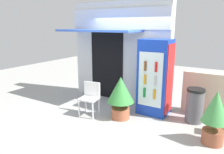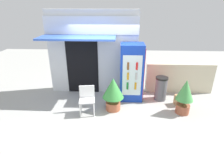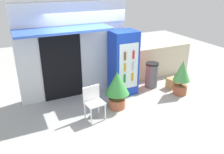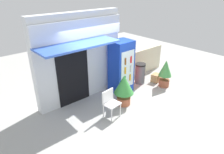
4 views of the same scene
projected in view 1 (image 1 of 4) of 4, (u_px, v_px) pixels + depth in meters
name	position (u px, v px, depth m)	size (l,w,h in m)	color
ground	(110.00, 116.00, 5.52)	(16.00, 16.00, 0.00)	#A3A39E
storefront_building	(119.00, 50.00, 6.53)	(3.19, 1.25, 2.97)	silver
drink_cooler	(155.00, 77.00, 5.49)	(0.78, 0.70, 1.95)	#1438B2
plastic_chair	(90.00, 96.00, 5.49)	(0.50, 0.45, 0.86)	white
potted_plant_near_shop	(121.00, 94.00, 5.24)	(0.66, 0.66, 1.07)	#AD5B3D
potted_plant_curbside	(215.00, 113.00, 4.08)	(0.51, 0.51, 1.09)	#995138
trash_bin	(195.00, 105.00, 5.08)	(0.42, 0.42, 0.83)	#595960
cardboard_box	(220.00, 127.00, 4.54)	(0.36, 0.29, 0.33)	tan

